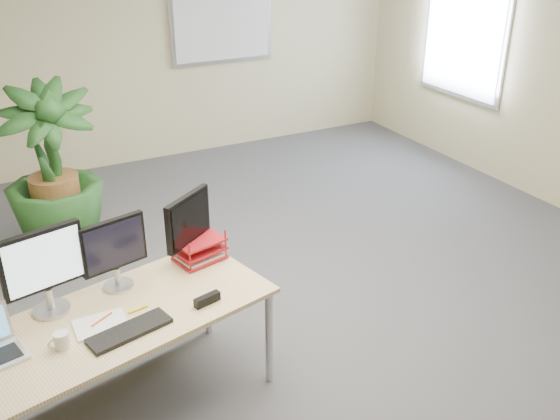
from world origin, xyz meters
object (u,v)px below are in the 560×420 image
floor_plant (54,181)px  monitor_right (114,250)px  desk (104,332)px  monitor_left (44,267)px

floor_plant → monitor_right: size_ratio=3.34×
floor_plant → monitor_right: (0.08, -1.77, 0.22)m
monitor_right → desk: bearing=-127.4°
floor_plant → monitor_left: 1.89m
floor_plant → monitor_left: floor_plant is taller
monitor_left → floor_plant: bearing=80.2°
desk → monitor_left: (-0.24, 0.13, 0.44)m
monitor_right → floor_plant: bearing=92.6°
floor_plant → monitor_right: bearing=-87.4°
floor_plant → monitor_right: 1.79m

